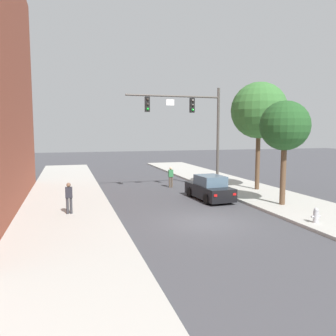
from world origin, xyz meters
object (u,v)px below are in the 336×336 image
Objects in this scene: pedestrian_crossing_road at (171,176)px; street_tree_second at (259,111)px; traffic_signal_mast at (193,119)px; pedestrian_sidewalk_left_walker at (69,197)px; fire_hydrant at (316,215)px; street_tree_nearest at (285,126)px; car_lead_black at (209,189)px.

street_tree_second reaches higher than pedestrian_crossing_road.
pedestrian_sidewalk_left_walker is at bearing -148.51° from traffic_signal_mast.
street_tree_nearest is (0.92, 3.94, 4.22)m from fire_hydrant.
traffic_signal_mast is at bearing 161.56° from street_tree_second.
street_tree_nearest is (3.13, -6.66, -0.64)m from traffic_signal_mast.
street_tree_nearest is (3.25, -3.22, 4.00)m from car_lead_black.
traffic_signal_mast reaches higher than pedestrian_sidewalk_left_walker.
traffic_signal_mast is 5.78m from car_lead_black.
traffic_signal_mast is 4.83m from street_tree_second.
street_tree_nearest is 5.47m from street_tree_second.
car_lead_black is 7.26m from street_tree_second.
traffic_signal_mast is at bearing 101.76° from fire_hydrant.
street_tree_second reaches higher than street_tree_nearest.
pedestrian_crossing_road is at bearing 100.59° from car_lead_black.
street_tree_nearest is (4.25, -8.55, 3.81)m from pedestrian_crossing_road.
pedestrian_sidewalk_left_walker is (-8.79, -2.02, 0.34)m from car_lead_black.
pedestrian_sidewalk_left_walker is 12.26m from fire_hydrant.
traffic_signal_mast is at bearing -59.43° from pedestrian_crossing_road.
street_tree_second reaches higher than car_lead_black.
street_tree_nearest is at bearing -63.58° from pedestrian_crossing_road.
street_tree_second is (4.55, -1.52, 0.56)m from traffic_signal_mast.
car_lead_black is 0.55× the size of street_tree_second.
fire_hydrant is 10.83m from street_tree_second.
pedestrian_crossing_road is 10.28m from street_tree_nearest.
fire_hydrant is at bearing -75.09° from pedestrian_crossing_road.
fire_hydrant is at bearing -104.49° from street_tree_second.
traffic_signal_mast is at bearing 87.96° from car_lead_black.
street_tree_nearest is at bearing -5.67° from pedestrian_sidewalk_left_walker.
traffic_signal_mast is at bearing 31.49° from pedestrian_sidewalk_left_walker.
pedestrian_crossing_road is at bearing 116.42° from street_tree_nearest.
street_tree_second is at bearing -18.44° from traffic_signal_mast.
pedestrian_sidewalk_left_walker reaches higher than car_lead_black.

